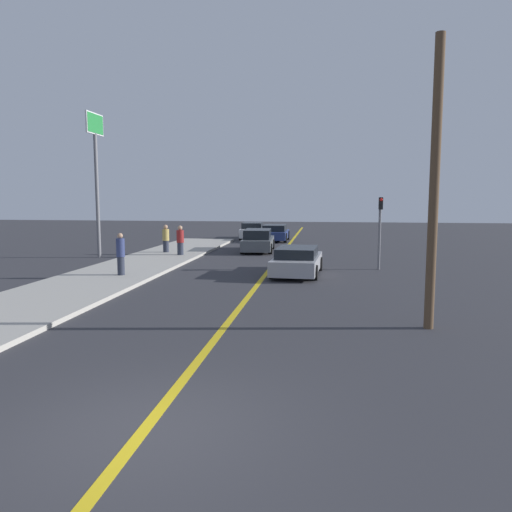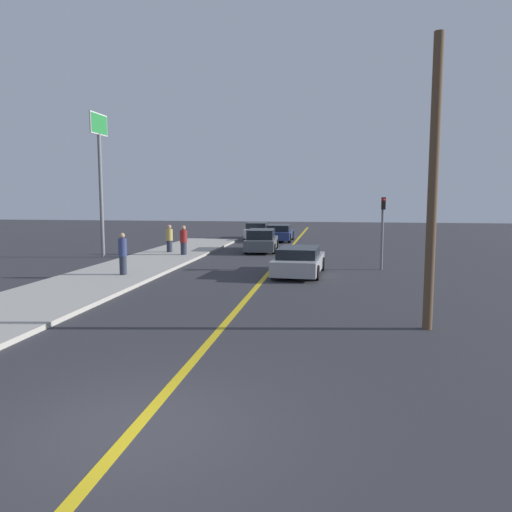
# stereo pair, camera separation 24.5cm
# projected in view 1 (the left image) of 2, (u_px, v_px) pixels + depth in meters

# --- Properties ---
(ground_plane) EXTENTS (120.00, 120.00, 0.00)m
(ground_plane) POSITION_uv_depth(u_px,v_px,m) (143.00, 431.00, 7.10)
(ground_plane) COLOR #333338
(road_center_line) EXTENTS (0.20, 60.00, 0.01)m
(road_center_line) POSITION_uv_depth(u_px,v_px,m) (274.00, 264.00, 24.80)
(road_center_line) COLOR gold
(road_center_line) RESTS_ON ground_plane
(sidewalk_left) EXTENTS (3.92, 30.55, 0.14)m
(sidewalk_left) POSITION_uv_depth(u_px,v_px,m) (132.00, 268.00, 22.98)
(sidewalk_left) COLOR #ADA89E
(sidewalk_left) RESTS_ON ground_plane
(car_near_right_lane) EXTENTS (2.15, 4.44, 1.20)m
(car_near_right_lane) POSITION_uv_depth(u_px,v_px,m) (297.00, 261.00, 21.32)
(car_near_right_lane) COLOR #9E9EA3
(car_near_right_lane) RESTS_ON ground_plane
(car_ahead_center) EXTENTS (2.06, 4.59, 1.36)m
(car_ahead_center) POSITION_uv_depth(u_px,v_px,m) (258.00, 241.00, 30.37)
(car_ahead_center) COLOR #4C5156
(car_ahead_center) RESTS_ON ground_plane
(car_far_distant) EXTENTS (1.98, 4.17, 1.23)m
(car_far_distant) POSITION_uv_depth(u_px,v_px,m) (275.00, 233.00, 37.48)
(car_far_distant) COLOR navy
(car_far_distant) RESTS_ON ground_plane
(car_parked_left_lot) EXTENTS (2.02, 4.27, 1.30)m
(car_parked_left_lot) POSITION_uv_depth(u_px,v_px,m) (253.00, 231.00, 39.39)
(car_parked_left_lot) COLOR silver
(car_parked_left_lot) RESTS_ON ground_plane
(pedestrian_near_curb) EXTENTS (0.34, 0.34, 1.72)m
(pedestrian_near_curb) POSITION_uv_depth(u_px,v_px,m) (121.00, 254.00, 20.29)
(pedestrian_near_curb) COLOR #282D3D
(pedestrian_near_curb) RESTS_ON sidewalk_left
(pedestrian_mid_group) EXTENTS (0.40, 0.40, 1.61)m
(pedestrian_mid_group) POSITION_uv_depth(u_px,v_px,m) (180.00, 240.00, 27.37)
(pedestrian_mid_group) COLOR #282D3D
(pedestrian_mid_group) RESTS_ON sidewalk_left
(pedestrian_far_standing) EXTENTS (0.39, 0.39, 1.58)m
(pedestrian_far_standing) POSITION_uv_depth(u_px,v_px,m) (166.00, 239.00, 28.69)
(pedestrian_far_standing) COLOR #282D3D
(pedestrian_far_standing) RESTS_ON sidewalk_left
(traffic_light) EXTENTS (0.18, 0.40, 3.30)m
(traffic_light) POSITION_uv_depth(u_px,v_px,m) (380.00, 224.00, 22.60)
(traffic_light) COLOR slate
(traffic_light) RESTS_ON ground_plane
(roadside_sign) EXTENTS (0.20, 1.91, 7.75)m
(roadside_sign) POSITION_uv_depth(u_px,v_px,m) (96.00, 153.00, 26.74)
(roadside_sign) COLOR slate
(roadside_sign) RESTS_ON ground_plane
(utility_pole) EXTENTS (0.24, 0.24, 7.20)m
(utility_pole) POSITION_uv_depth(u_px,v_px,m) (434.00, 185.00, 12.23)
(utility_pole) COLOR brown
(utility_pole) RESTS_ON ground_plane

